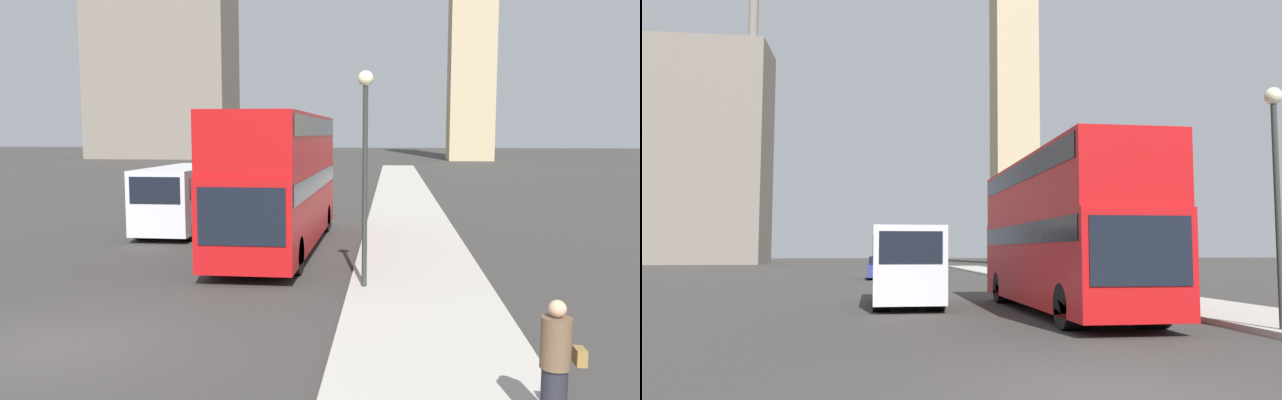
# 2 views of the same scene
# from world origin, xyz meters

# --- Properties ---
(ground_plane) EXTENTS (300.00, 300.00, 0.00)m
(ground_plane) POSITION_xyz_m (0.00, 0.00, 0.00)
(ground_plane) COLOR #383533
(clock_tower) EXTENTS (6.39, 6.56, 58.52)m
(clock_tower) POSITION_xyz_m (16.56, 77.73, 30.00)
(clock_tower) COLOR tan
(clock_tower) RESTS_ON ground_plane
(building_block_distant) EXTENTS (20.62, 10.21, 36.49)m
(building_block_distant) POSITION_xyz_m (-27.84, 80.33, 15.01)
(building_block_distant) COLOR slate
(building_block_distant) RESTS_ON ground_plane
(red_double_decker_bus) EXTENTS (2.50, 10.45, 4.31)m
(red_double_decker_bus) POSITION_xyz_m (2.40, 9.68, 2.41)
(red_double_decker_bus) COLOR #B71114
(red_double_decker_bus) RESTS_ON ground_plane
(white_van) EXTENTS (2.10, 5.85, 2.47)m
(white_van) POSITION_xyz_m (-1.88, 12.70, 1.33)
(white_van) COLOR silver
(white_van) RESTS_ON ground_plane
(street_lamp) EXTENTS (0.36, 0.36, 5.01)m
(street_lamp) POSITION_xyz_m (5.36, 4.39, 3.50)
(street_lamp) COLOR #2D332D
(street_lamp) RESTS_ON sidewalk_strip
(parked_sedan) EXTENTS (1.90, 4.30, 1.41)m
(parked_sedan) POSITION_xyz_m (-2.33, 32.17, 0.64)
(parked_sedan) COLOR navy
(parked_sedan) RESTS_ON ground_plane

